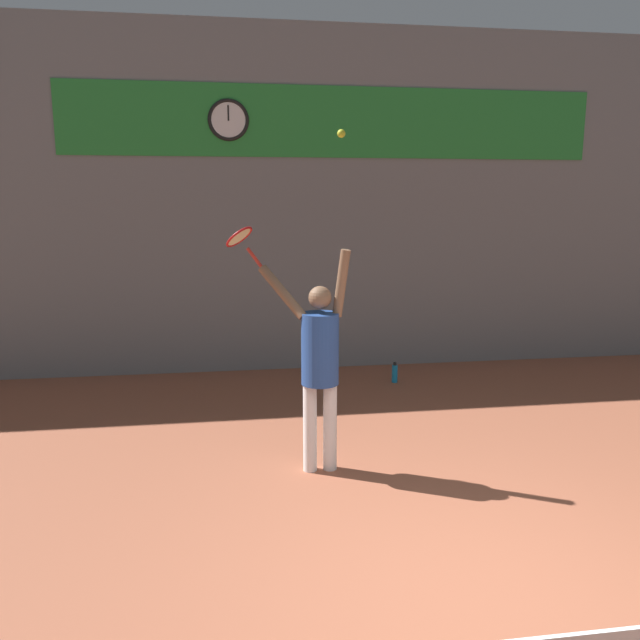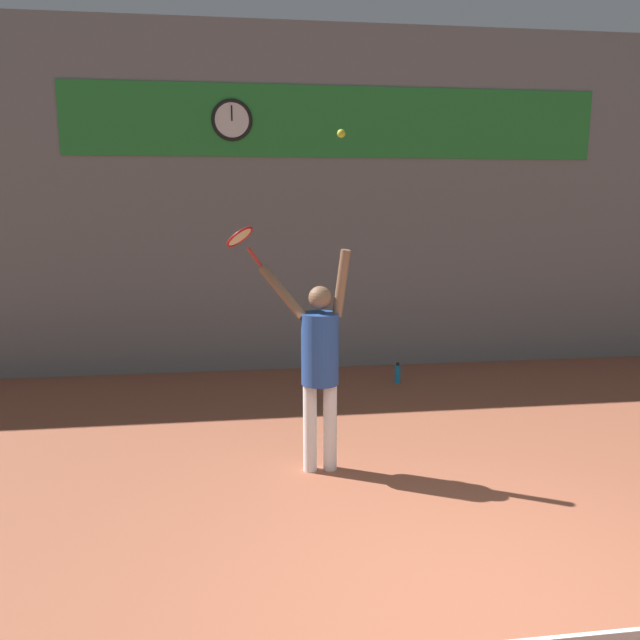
% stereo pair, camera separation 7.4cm
% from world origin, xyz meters
% --- Properties ---
extents(ground_plane, '(18.00, 18.00, 0.00)m').
position_xyz_m(ground_plane, '(0.00, 0.00, 0.00)').
color(ground_plane, '#9E563D').
extents(back_wall, '(18.00, 0.10, 5.00)m').
position_xyz_m(back_wall, '(0.00, 5.95, 2.50)').
color(back_wall, slate).
rests_on(back_wall, ground_plane).
extents(sponsor_banner, '(7.73, 0.02, 1.00)m').
position_xyz_m(sponsor_banner, '(0.00, 5.89, 3.65)').
color(sponsor_banner, '#288C38').
extents(scoreboard_clock, '(0.58, 0.05, 0.58)m').
position_xyz_m(scoreboard_clock, '(-1.52, 5.87, 3.65)').
color(scoreboard_clock, white).
extents(tennis_player, '(0.85, 0.51, 2.12)m').
position_xyz_m(tennis_player, '(-0.77, 2.23, 1.10)').
color(tennis_player, white).
rests_on(tennis_player, ground_plane).
extents(tennis_racket, '(0.40, 0.38, 0.40)m').
position_xyz_m(tennis_racket, '(-1.46, 2.63, 2.18)').
color(tennis_racket, red).
extents(tennis_ball, '(0.07, 0.07, 0.07)m').
position_xyz_m(tennis_ball, '(-0.60, 2.12, 3.10)').
color(tennis_ball, '#CCDB2D').
extents(water_bottle, '(0.08, 0.08, 0.29)m').
position_xyz_m(water_bottle, '(0.71, 4.95, 0.13)').
color(water_bottle, '#198CCC').
rests_on(water_bottle, ground_plane).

